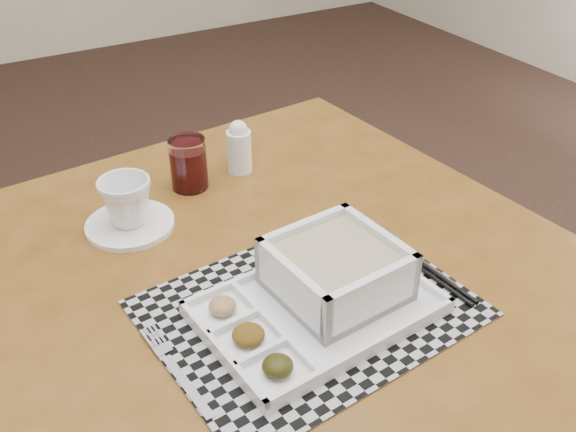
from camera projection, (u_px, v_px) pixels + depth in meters
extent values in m
plane|color=black|center=(207.00, 287.00, 2.09)|extent=(5.00, 5.00, 0.00)
cube|color=#593710|center=(260.00, 282.00, 1.00)|extent=(1.05, 1.05, 0.04)
cylinder|color=#593710|center=(312.00, 242.00, 1.71)|extent=(0.05, 0.05, 0.69)
cube|color=#593710|center=(150.00, 198.00, 1.32)|extent=(0.84, 0.10, 0.08)
cube|color=#593710|center=(444.00, 226.00, 1.23)|extent=(0.10, 0.84, 0.08)
cube|color=#AAAAB2|center=(309.00, 308.00, 0.92)|extent=(0.46, 0.37, 0.00)
cube|color=white|center=(317.00, 310.00, 0.90)|extent=(0.34, 0.25, 0.01)
cube|color=white|center=(275.00, 266.00, 0.97)|extent=(0.32, 0.04, 0.01)
cube|color=white|center=(367.00, 349.00, 0.82)|extent=(0.32, 0.04, 0.01)
cube|color=white|center=(220.00, 350.00, 0.82)|extent=(0.03, 0.22, 0.01)
cube|color=white|center=(399.00, 265.00, 0.97)|extent=(0.03, 0.22, 0.01)
cube|color=white|center=(273.00, 325.00, 0.86)|extent=(0.03, 0.20, 0.01)
cube|color=white|center=(260.00, 354.00, 0.82)|extent=(0.08, 0.01, 0.01)
cube|color=white|center=(233.00, 323.00, 0.86)|extent=(0.08, 0.01, 0.01)
ellipsoid|color=black|center=(278.00, 366.00, 0.79)|extent=(0.04, 0.04, 0.02)
ellipsoid|color=#44290B|center=(248.00, 335.00, 0.84)|extent=(0.04, 0.04, 0.02)
ellipsoid|color=olive|center=(222.00, 306.00, 0.89)|extent=(0.04, 0.04, 0.02)
cube|color=white|center=(335.00, 287.00, 0.93)|extent=(0.18, 0.18, 0.01)
cube|color=white|center=(304.00, 243.00, 0.96)|extent=(0.17, 0.03, 0.08)
cube|color=white|center=(372.00, 298.00, 0.86)|extent=(0.17, 0.03, 0.08)
cube|color=white|center=(292.00, 289.00, 0.87)|extent=(0.03, 0.17, 0.08)
cube|color=white|center=(377.00, 250.00, 0.95)|extent=(0.03, 0.17, 0.08)
cube|color=tan|center=(336.00, 271.00, 0.91)|extent=(0.16, 0.16, 0.07)
cube|color=silver|center=(189.00, 385.00, 0.79)|extent=(0.02, 0.12, 0.00)
cube|color=silver|center=(163.00, 349.00, 0.84)|extent=(0.02, 0.02, 0.00)
cube|color=silver|center=(147.00, 339.00, 0.86)|extent=(0.01, 0.04, 0.00)
cube|color=silver|center=(151.00, 337.00, 0.86)|extent=(0.01, 0.04, 0.00)
cube|color=silver|center=(155.00, 335.00, 0.87)|extent=(0.01, 0.04, 0.00)
cube|color=silver|center=(159.00, 334.00, 0.87)|extent=(0.01, 0.04, 0.00)
cube|color=silver|center=(426.00, 266.00, 0.99)|extent=(0.02, 0.12, 0.00)
ellipsoid|color=silver|center=(387.00, 237.00, 1.05)|extent=(0.04, 0.06, 0.01)
cylinder|color=black|center=(413.00, 263.00, 0.99)|extent=(0.03, 0.24, 0.01)
cylinder|color=black|center=(418.00, 261.00, 1.00)|extent=(0.03, 0.24, 0.01)
cylinder|color=white|center=(130.00, 225.00, 1.09)|extent=(0.15, 0.15, 0.01)
imported|color=white|center=(126.00, 202.00, 1.06)|extent=(0.12, 0.12, 0.08)
cylinder|color=white|center=(188.00, 164.00, 1.17)|extent=(0.07, 0.07, 0.10)
cylinder|color=#3E040A|center=(189.00, 169.00, 1.18)|extent=(0.06, 0.06, 0.08)
cylinder|color=white|center=(239.00, 151.00, 1.23)|extent=(0.05, 0.05, 0.08)
sphere|color=white|center=(238.00, 130.00, 1.20)|extent=(0.04, 0.04, 0.04)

